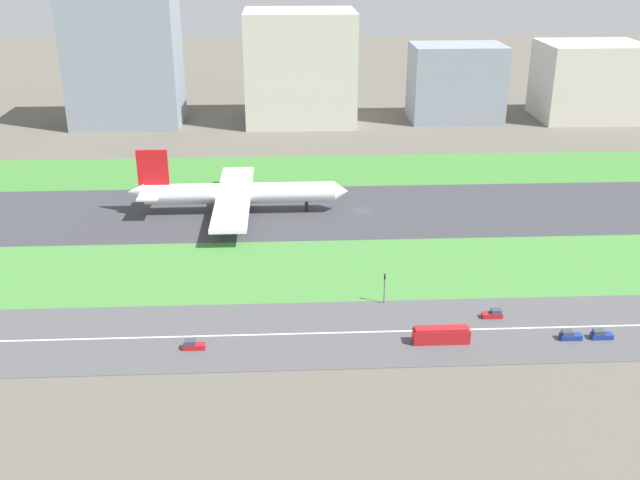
{
  "coord_description": "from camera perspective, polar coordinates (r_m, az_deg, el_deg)",
  "views": [
    {
      "loc": [
        -23.13,
        -209.05,
        78.34
      ],
      "look_at": [
        -14.55,
        -36.5,
        6.0
      ],
      "focal_mm": 41.75,
      "sensor_mm": 36.0,
      "label": 1
    }
  ],
  "objects": [
    {
      "name": "highway_centerline",
      "position": [
        158.63,
        5.96,
        -6.97
      ],
      "size": [
        266.0,
        0.5,
        0.01
      ],
      "primitive_type": "cube",
      "color": "silver",
      "rests_on": "highway"
    },
    {
      "name": "car_2",
      "position": [
        165.39,
        20.72,
        -6.81
      ],
      "size": [
        4.4,
        1.8,
        2.0
      ],
      "rotation": [
        0.0,
        0.0,
        3.14
      ],
      "color": "navy",
      "rests_on": "highway"
    },
    {
      "name": "grass_median_north",
      "position": [
        263.04,
        2.34,
        5.38
      ],
      "size": [
        280.0,
        36.0,
        0.1
      ],
      "primitive_type": "cube",
      "color": "#3D7A33",
      "rests_on": "ground_plane"
    },
    {
      "name": "grass_median_south",
      "position": [
        186.83,
        4.53,
        -2.13
      ],
      "size": [
        280.0,
        36.0,
        0.1
      ],
      "primitive_type": "cube",
      "color": "#427F38",
      "rests_on": "ground_plane"
    },
    {
      "name": "bus_1",
      "position": [
        154.95,
        9.27,
        -7.2
      ],
      "size": [
        11.6,
        2.5,
        3.5
      ],
      "rotation": [
        0.0,
        0.0,
        3.14
      ],
      "color": "#B2191E",
      "rests_on": "highway"
    },
    {
      "name": "terminal_building",
      "position": [
        333.86,
        -14.76,
        13.16
      ],
      "size": [
        45.65,
        31.34,
        54.09
      ],
      "primitive_type": "cube",
      "color": "gray",
      "rests_on": "ground_plane"
    },
    {
      "name": "airliner",
      "position": [
        221.64,
        -6.56,
        3.58
      ],
      "size": [
        65.0,
        56.0,
        19.7
      ],
      "color": "white",
      "rests_on": "runway"
    },
    {
      "name": "traffic_light",
      "position": [
        167.86,
        4.96,
        -3.55
      ],
      "size": [
        0.36,
        0.5,
        7.2
      ],
      "color": "#4C4C51",
      "rests_on": "highway"
    },
    {
      "name": "ground_plane",
      "position": [
        224.44,
        3.25,
        2.25
      ],
      "size": [
        800.0,
        800.0,
        0.0
      ],
      "primitive_type": "plane",
      "color": "#5B564C"
    },
    {
      "name": "hangar_building",
      "position": [
        327.74,
        -1.54,
        13.1
      ],
      "size": [
        46.65,
        36.01,
        47.2
      ],
      "primitive_type": "cube",
      "color": "beige",
      "rests_on": "ground_plane"
    },
    {
      "name": "fuel_tank_west",
      "position": [
        375.01,
        -0.05,
        12.02
      ],
      "size": [
        17.38,
        17.38,
        17.37
      ],
      "primitive_type": "cylinder",
      "color": "silver",
      "rests_on": "ground_plane"
    },
    {
      "name": "cargo_warehouse",
      "position": [
        355.43,
        19.88,
        11.39
      ],
      "size": [
        43.25,
        33.32,
        33.07
      ],
      "primitive_type": "cube",
      "color": "beige",
      "rests_on": "ground_plane"
    },
    {
      "name": "office_tower",
      "position": [
        337.54,
        10.38,
        11.78
      ],
      "size": [
        39.63,
        25.28,
        32.71
      ],
      "primitive_type": "cube",
      "color": "gray",
      "rests_on": "ground_plane"
    },
    {
      "name": "car_1",
      "position": [
        162.94,
        18.59,
        -6.96
      ],
      "size": [
        4.4,
        1.8,
        2.0
      ],
      "rotation": [
        0.0,
        0.0,
        3.14
      ],
      "color": "navy",
      "rests_on": "highway"
    },
    {
      "name": "car_0",
      "position": [
        167.02,
        13.13,
        -5.54
      ],
      "size": [
        4.4,
        1.8,
        2.0
      ],
      "color": "#B2191E",
      "rests_on": "highway"
    },
    {
      "name": "highway",
      "position": [
        158.66,
        5.96,
        -6.98
      ],
      "size": [
        280.0,
        28.0,
        0.1
      ],
      "primitive_type": "cube",
      "color": "#4C4C4F",
      "rests_on": "ground_plane"
    },
    {
      "name": "runway",
      "position": [
        224.42,
        3.25,
        2.27
      ],
      "size": [
        280.0,
        46.0,
        0.1
      ],
      "primitive_type": "cube",
      "color": "#38383D",
      "rests_on": "ground_plane"
    },
    {
      "name": "car_3",
      "position": [
        153.4,
        -9.69,
        -7.95
      ],
      "size": [
        4.4,
        1.8,
        2.0
      ],
      "rotation": [
        0.0,
        0.0,
        3.14
      ],
      "color": "#B2191E",
      "rests_on": "highway"
    }
  ]
}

